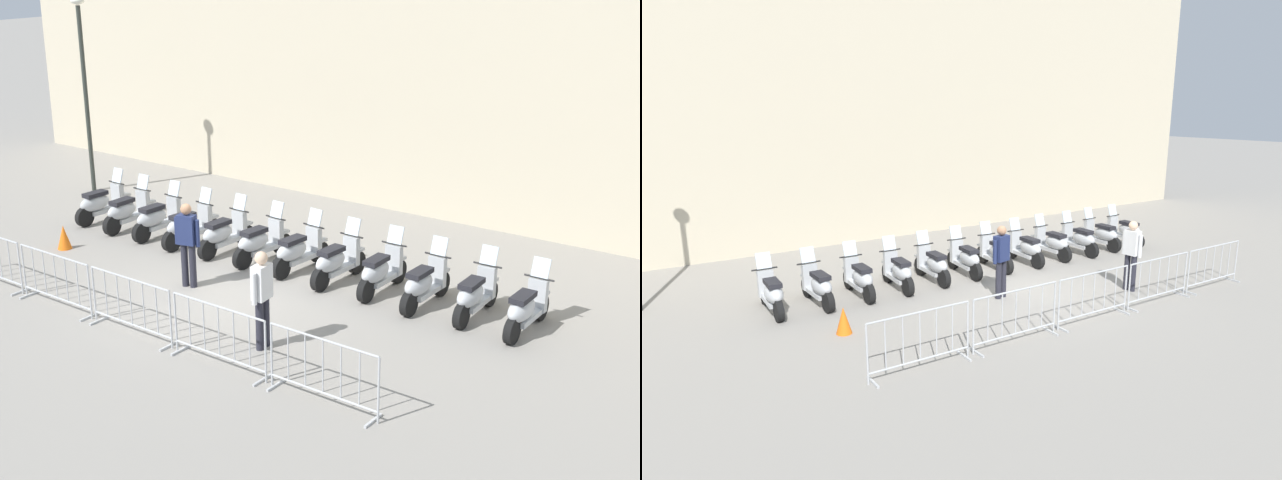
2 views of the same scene
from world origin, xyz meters
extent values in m
plane|color=gray|center=(0.00, 0.00, 0.00)|extent=(120.00, 120.00, 0.00)
cylinder|color=black|center=(-5.32, 3.01, 0.24)|extent=(0.19, 0.49, 0.48)
cylinder|color=black|center=(-5.44, 1.77, 0.24)|extent=(0.19, 0.49, 0.48)
cube|color=#B7BABC|center=(-5.38, 2.39, 0.28)|extent=(0.36, 0.89, 0.10)
ellipsoid|color=#B7BABC|center=(-5.41, 2.11, 0.52)|extent=(0.44, 0.87, 0.40)
cube|color=black|center=(-5.41, 2.14, 0.74)|extent=(0.34, 0.62, 0.10)
cube|color=#B7BABC|center=(-5.34, 2.82, 0.55)|extent=(0.35, 0.17, 0.60)
cylinder|color=black|center=(-5.34, 2.82, 0.88)|extent=(0.56, 0.09, 0.04)
cube|color=silver|center=(-5.34, 2.87, 1.06)|extent=(0.33, 0.17, 0.35)
cube|color=#B7BABC|center=(-5.32, 3.01, 0.51)|extent=(0.23, 0.34, 0.06)
cylinder|color=black|center=(-4.36, 2.88, 0.24)|extent=(0.16, 0.48, 0.48)
cylinder|color=black|center=(-4.40, 1.64, 0.24)|extent=(0.16, 0.48, 0.48)
cube|color=#B7BABC|center=(-4.38, 2.26, 0.28)|extent=(0.31, 0.88, 0.10)
ellipsoid|color=#B7BABC|center=(-4.39, 1.98, 0.52)|extent=(0.39, 0.85, 0.40)
cube|color=black|center=(-4.39, 2.01, 0.74)|extent=(0.30, 0.61, 0.10)
cube|color=#B7BABC|center=(-4.37, 2.69, 0.55)|extent=(0.34, 0.15, 0.60)
cylinder|color=black|center=(-4.37, 2.69, 0.88)|extent=(0.56, 0.05, 0.04)
cube|color=silver|center=(-4.37, 2.74, 1.06)|extent=(0.32, 0.15, 0.35)
cube|color=#B7BABC|center=(-4.36, 2.88, 0.51)|extent=(0.21, 0.33, 0.06)
cylinder|color=black|center=(-3.32, 2.83, 0.24)|extent=(0.18, 0.49, 0.48)
cylinder|color=black|center=(-3.43, 1.59, 0.24)|extent=(0.18, 0.49, 0.48)
cube|color=#B7BABC|center=(-3.37, 2.21, 0.28)|extent=(0.36, 0.89, 0.10)
ellipsoid|color=#B7BABC|center=(-3.40, 1.93, 0.52)|extent=(0.43, 0.87, 0.40)
cube|color=black|center=(-3.39, 1.96, 0.74)|extent=(0.33, 0.62, 0.10)
cube|color=#B7BABC|center=(-3.33, 2.64, 0.55)|extent=(0.35, 0.17, 0.60)
cylinder|color=black|center=(-3.33, 2.64, 0.88)|extent=(0.56, 0.09, 0.04)
cube|color=silver|center=(-3.33, 2.69, 1.06)|extent=(0.33, 0.17, 0.35)
cube|color=#B7BABC|center=(-3.32, 2.83, 0.51)|extent=(0.23, 0.34, 0.06)
cylinder|color=black|center=(-2.29, 2.73, 0.24)|extent=(0.20, 0.49, 0.48)
cylinder|color=black|center=(-2.45, 1.50, 0.24)|extent=(0.20, 0.49, 0.48)
cube|color=#B7BABC|center=(-2.37, 2.11, 0.28)|extent=(0.39, 0.90, 0.10)
ellipsoid|color=#B7BABC|center=(-2.40, 1.84, 0.52)|extent=(0.47, 0.88, 0.40)
cube|color=black|center=(-2.40, 1.87, 0.74)|extent=(0.36, 0.63, 0.10)
cube|color=#B7BABC|center=(-2.31, 2.54, 0.55)|extent=(0.36, 0.18, 0.60)
cylinder|color=black|center=(-2.31, 2.54, 0.88)|extent=(0.56, 0.11, 0.04)
cube|color=silver|center=(-2.30, 2.59, 1.06)|extent=(0.34, 0.18, 0.35)
cube|color=#B7BABC|center=(-2.29, 2.73, 0.51)|extent=(0.24, 0.34, 0.06)
cylinder|color=black|center=(-1.30, 2.72, 0.24)|extent=(0.19, 0.49, 0.48)
cylinder|color=black|center=(-1.42, 1.48, 0.24)|extent=(0.19, 0.49, 0.48)
cube|color=#B7BABC|center=(-1.36, 2.10, 0.28)|extent=(0.36, 0.89, 0.10)
ellipsoid|color=#B7BABC|center=(-1.38, 1.82, 0.52)|extent=(0.44, 0.87, 0.40)
cube|color=black|center=(-1.38, 1.85, 0.74)|extent=(0.34, 0.62, 0.10)
cube|color=#B7BABC|center=(-1.32, 2.53, 0.55)|extent=(0.35, 0.17, 0.60)
cylinder|color=black|center=(-1.32, 2.53, 0.88)|extent=(0.56, 0.09, 0.04)
cube|color=silver|center=(-1.31, 2.58, 1.06)|extent=(0.33, 0.17, 0.35)
cube|color=#B7BABC|center=(-1.30, 2.72, 0.51)|extent=(0.23, 0.34, 0.06)
cylinder|color=black|center=(-0.26, 2.67, 0.24)|extent=(0.21, 0.50, 0.48)
cylinder|color=black|center=(-0.44, 1.44, 0.24)|extent=(0.21, 0.50, 0.48)
cube|color=#B7BABC|center=(-0.35, 2.05, 0.28)|extent=(0.40, 0.90, 0.10)
ellipsoid|color=#B7BABC|center=(-0.39, 1.78, 0.52)|extent=(0.48, 0.88, 0.40)
cube|color=black|center=(-0.38, 1.81, 0.74)|extent=(0.36, 0.63, 0.10)
cube|color=#B7BABC|center=(-0.29, 2.48, 0.55)|extent=(0.36, 0.19, 0.60)
cylinder|color=black|center=(-0.29, 2.48, 0.88)|extent=(0.56, 0.12, 0.04)
cube|color=silver|center=(-0.28, 2.53, 1.06)|extent=(0.34, 0.18, 0.35)
cube|color=#B7BABC|center=(-0.26, 2.67, 0.51)|extent=(0.24, 0.35, 0.06)
cylinder|color=black|center=(0.75, 2.62, 0.24)|extent=(0.20, 0.49, 0.48)
cylinder|color=black|center=(0.57, 1.39, 0.24)|extent=(0.20, 0.49, 0.48)
cube|color=#B7BABC|center=(0.66, 2.00, 0.28)|extent=(0.40, 0.90, 0.10)
ellipsoid|color=#B7BABC|center=(0.62, 1.73, 0.52)|extent=(0.47, 0.88, 0.40)
cube|color=black|center=(0.63, 1.76, 0.74)|extent=(0.36, 0.63, 0.10)
cube|color=#B7BABC|center=(0.72, 2.43, 0.55)|extent=(0.36, 0.19, 0.60)
cylinder|color=black|center=(0.72, 2.43, 0.88)|extent=(0.56, 0.11, 0.04)
cube|color=silver|center=(0.73, 2.48, 1.06)|extent=(0.34, 0.18, 0.35)
cube|color=#B7BABC|center=(0.75, 2.62, 0.51)|extent=(0.24, 0.34, 0.06)
cylinder|color=black|center=(1.73, 2.49, 0.24)|extent=(0.19, 0.49, 0.48)
cylinder|color=black|center=(1.59, 1.26, 0.24)|extent=(0.19, 0.49, 0.48)
cube|color=#B7BABC|center=(1.66, 1.87, 0.28)|extent=(0.37, 0.89, 0.10)
ellipsoid|color=#B7BABC|center=(1.63, 1.60, 0.52)|extent=(0.45, 0.87, 0.40)
cube|color=black|center=(1.64, 1.63, 0.74)|extent=(0.34, 0.63, 0.10)
cube|color=#B7BABC|center=(1.71, 2.31, 0.55)|extent=(0.35, 0.18, 0.60)
cylinder|color=black|center=(1.71, 2.31, 0.88)|extent=(0.56, 0.10, 0.04)
cube|color=silver|center=(1.72, 2.35, 1.06)|extent=(0.33, 0.17, 0.35)
cube|color=#B7BABC|center=(1.73, 2.49, 0.51)|extent=(0.23, 0.34, 0.06)
cylinder|color=black|center=(2.71, 2.47, 0.24)|extent=(0.17, 0.49, 0.48)
cylinder|color=black|center=(2.64, 1.23, 0.24)|extent=(0.17, 0.49, 0.48)
cube|color=#B7BABC|center=(2.67, 1.85, 0.28)|extent=(0.33, 0.88, 0.10)
ellipsoid|color=#B7BABC|center=(2.66, 1.57, 0.52)|extent=(0.40, 0.86, 0.40)
cube|color=black|center=(2.66, 1.60, 0.74)|extent=(0.31, 0.61, 0.10)
cube|color=#B7BABC|center=(2.70, 2.28, 0.55)|extent=(0.35, 0.16, 0.60)
cylinder|color=black|center=(2.70, 2.28, 0.88)|extent=(0.56, 0.07, 0.04)
cube|color=silver|center=(2.70, 2.33, 1.06)|extent=(0.33, 0.16, 0.35)
cube|color=#B7BABC|center=(2.71, 2.47, 0.51)|extent=(0.22, 0.33, 0.06)
cylinder|color=black|center=(3.72, 2.31, 0.24)|extent=(0.18, 0.49, 0.48)
cylinder|color=black|center=(3.63, 1.07, 0.24)|extent=(0.18, 0.49, 0.48)
cube|color=#B7BABC|center=(3.67, 1.69, 0.28)|extent=(0.35, 0.89, 0.10)
ellipsoid|color=#B7BABC|center=(3.65, 1.41, 0.52)|extent=(0.42, 0.87, 0.40)
cube|color=black|center=(3.65, 1.44, 0.74)|extent=(0.32, 0.62, 0.10)
cube|color=#B7BABC|center=(3.71, 2.12, 0.55)|extent=(0.35, 0.17, 0.60)
cylinder|color=black|center=(3.71, 2.12, 0.88)|extent=(0.56, 0.08, 0.04)
cube|color=silver|center=(3.71, 2.17, 1.06)|extent=(0.33, 0.16, 0.35)
cube|color=#B7BABC|center=(3.72, 2.31, 0.51)|extent=(0.22, 0.33, 0.06)
cylinder|color=black|center=(4.71, 2.31, 0.24)|extent=(0.16, 0.49, 0.48)
cylinder|color=black|center=(4.66, 1.07, 0.24)|extent=(0.16, 0.49, 0.48)
cube|color=#B7BABC|center=(4.69, 1.69, 0.28)|extent=(0.32, 0.88, 0.10)
ellipsoid|color=#B7BABC|center=(4.67, 1.41, 0.52)|extent=(0.40, 0.86, 0.40)
cube|color=black|center=(4.67, 1.44, 0.74)|extent=(0.31, 0.61, 0.10)
cube|color=#B7BABC|center=(4.71, 2.13, 0.55)|extent=(0.35, 0.16, 0.60)
cylinder|color=black|center=(4.71, 2.13, 0.88)|extent=(0.56, 0.06, 0.04)
cube|color=silver|center=(4.71, 2.18, 1.06)|extent=(0.33, 0.15, 0.35)
cube|color=#B7BABC|center=(4.71, 2.31, 0.51)|extent=(0.21, 0.33, 0.06)
cylinder|color=black|center=(5.74, 2.18, 0.24)|extent=(0.18, 0.49, 0.48)
cylinder|color=black|center=(5.64, 0.94, 0.24)|extent=(0.18, 0.49, 0.48)
cube|color=#B7BABC|center=(5.69, 1.56, 0.28)|extent=(0.35, 0.89, 0.10)
ellipsoid|color=#B7BABC|center=(5.67, 1.28, 0.52)|extent=(0.42, 0.87, 0.40)
cube|color=black|center=(5.67, 1.31, 0.74)|extent=(0.33, 0.62, 0.10)
cube|color=#B7BABC|center=(5.72, 1.99, 0.55)|extent=(0.35, 0.17, 0.60)
cylinder|color=black|center=(5.72, 1.99, 0.88)|extent=(0.56, 0.08, 0.04)
cube|color=silver|center=(5.73, 2.04, 1.06)|extent=(0.33, 0.16, 0.35)
cube|color=#B7BABC|center=(5.74, 2.18, 0.51)|extent=(0.22, 0.33, 0.06)
cube|color=#B2B5B7|center=(-3.38, -1.92, 0.02)|extent=(0.07, 0.44, 0.04)
cylinder|color=#B2B5B7|center=(-3.30, -1.92, 0.53)|extent=(0.04, 0.04, 1.05)
cylinder|color=#B2B5B7|center=(-3.95, -1.87, 0.61)|extent=(0.02, 0.02, 0.87)
cylinder|color=#B2B5B7|center=(-3.62, -1.90, 0.61)|extent=(0.02, 0.02, 0.87)
cube|color=#B2B5B7|center=(-3.11, -1.94, 0.02)|extent=(0.07, 0.44, 0.04)
cube|color=#B2B5B7|center=(-1.33, -2.07, 0.02)|extent=(0.07, 0.44, 0.04)
cylinder|color=#B2B5B7|center=(-3.18, -1.93, 0.53)|extent=(0.04, 0.04, 1.05)
cylinder|color=#B2B5B7|center=(-1.25, -2.08, 0.53)|extent=(0.04, 0.04, 1.05)
cylinder|color=#B2B5B7|center=(-2.22, -2.01, 1.05)|extent=(1.93, 0.18, 0.04)
cylinder|color=#B2B5B7|center=(-2.22, -2.01, 0.18)|extent=(1.93, 0.18, 0.04)
cylinder|color=#B2B5B7|center=(-2.86, -1.96, 0.61)|extent=(0.02, 0.02, 0.87)
cylinder|color=#B2B5B7|center=(-2.54, -1.98, 0.61)|extent=(0.02, 0.02, 0.87)
cylinder|color=#B2B5B7|center=(-2.22, -2.01, 0.61)|extent=(0.02, 0.02, 0.87)
cylinder|color=#B2B5B7|center=(-1.90, -2.03, 0.61)|extent=(0.02, 0.02, 0.87)
cylinder|color=#B2B5B7|center=(-1.57, -2.06, 0.61)|extent=(0.02, 0.02, 0.87)
cube|color=#B2B5B7|center=(-1.06, -2.10, 0.02)|extent=(0.07, 0.44, 0.04)
cube|color=#B2B5B7|center=(0.72, -2.23, 0.02)|extent=(0.07, 0.44, 0.04)
cylinder|color=#B2B5B7|center=(-1.13, -2.09, 0.53)|extent=(0.04, 0.04, 1.05)
cylinder|color=#B2B5B7|center=(0.80, -2.24, 0.53)|extent=(0.04, 0.04, 1.05)
cylinder|color=#B2B5B7|center=(-0.17, -2.16, 1.05)|extent=(1.93, 0.18, 0.04)
cylinder|color=#B2B5B7|center=(-0.17, -2.16, 0.18)|extent=(1.93, 0.18, 0.04)
cylinder|color=#B2B5B7|center=(-0.81, -2.11, 0.61)|extent=(0.02, 0.02, 0.87)
cylinder|color=#B2B5B7|center=(-0.49, -2.14, 0.61)|extent=(0.02, 0.02, 0.87)
cylinder|color=#B2B5B7|center=(-0.17, -2.16, 0.61)|extent=(0.02, 0.02, 0.87)
cylinder|color=#B2B5B7|center=(0.16, -2.19, 0.61)|extent=(0.02, 0.02, 0.87)
cylinder|color=#B2B5B7|center=(0.48, -2.21, 0.61)|extent=(0.02, 0.02, 0.87)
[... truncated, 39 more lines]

